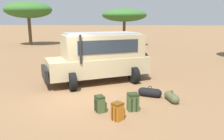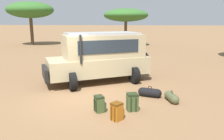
# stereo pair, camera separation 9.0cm
# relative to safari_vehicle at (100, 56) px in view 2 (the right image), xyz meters

# --- Properties ---
(ground_plane) EXTENTS (320.00, 320.00, 0.00)m
(ground_plane) POSITION_rel_safari_vehicle_xyz_m (-0.32, -2.54, -1.29)
(ground_plane) COLOR olive
(safari_vehicle) EXTENTS (5.31, 4.04, 2.44)m
(safari_vehicle) POSITION_rel_safari_vehicle_xyz_m (0.00, 0.00, 0.00)
(safari_vehicle) COLOR tan
(safari_vehicle) RESTS_ON ground_plane
(backpack_beside_front_wheel) EXTENTS (0.44, 0.46, 0.56)m
(backpack_beside_front_wheel) POSITION_rel_safari_vehicle_xyz_m (1.28, -4.33, -1.02)
(backpack_beside_front_wheel) COLOR #B26619
(backpack_beside_front_wheel) RESTS_ON ground_plane
(backpack_cluster_center) EXTENTS (0.44, 0.48, 0.61)m
(backpack_cluster_center) POSITION_rel_safari_vehicle_xyz_m (1.72, -3.53, -1.00)
(backpack_cluster_center) COLOR #42562D
(backpack_cluster_center) RESTS_ON ground_plane
(backpack_near_rear_wheel) EXTENTS (0.45, 0.44, 0.55)m
(backpack_near_rear_wheel) POSITION_rel_safari_vehicle_xyz_m (0.64, -3.77, -1.03)
(backpack_near_rear_wheel) COLOR #42562D
(backpack_near_rear_wheel) RESTS_ON ground_plane
(duffel_bag_low_black_case) EXTENTS (0.94, 0.50, 0.45)m
(duffel_bag_low_black_case) POSITION_rel_safari_vehicle_xyz_m (2.37, -2.07, -1.12)
(duffel_bag_low_black_case) COLOR black
(duffel_bag_low_black_case) RESTS_ON ground_plane
(duffel_bag_soft_canvas) EXTENTS (0.49, 0.87, 0.43)m
(duffel_bag_soft_canvas) POSITION_rel_safari_vehicle_xyz_m (3.17, -2.49, -1.13)
(duffel_bag_soft_canvas) COLOR #4C5133
(duffel_bag_soft_canvas) RESTS_ON ground_plane
(acacia_tree_far_left) EXTENTS (5.85, 5.04, 5.33)m
(acacia_tree_far_left) POSITION_rel_safari_vehicle_xyz_m (-11.64, 15.91, 3.02)
(acacia_tree_far_left) COLOR brown
(acacia_tree_far_left) RESTS_ON ground_plane
(acacia_tree_left_mid) EXTENTS (5.34, 5.43, 4.45)m
(acacia_tree_left_mid) POSITION_rel_safari_vehicle_xyz_m (0.20, 16.37, 2.37)
(acacia_tree_left_mid) COLOR brown
(acacia_tree_left_mid) RESTS_ON ground_plane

